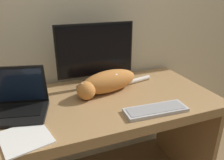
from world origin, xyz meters
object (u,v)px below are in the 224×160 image
monitor (96,57)px  laptop (19,104)px  external_keyboard (156,110)px  cat (107,82)px

monitor → laptop: size_ratio=1.54×
external_keyboard → cat: size_ratio=0.62×
laptop → cat: bearing=20.5°
laptop → external_keyboard: size_ratio=0.94×
cat → monitor: bearing=95.3°
laptop → external_keyboard: (0.71, -0.26, -0.04)m
laptop → cat: 0.55m
monitor → cat: bearing=-73.3°
cat → external_keyboard: bearing=-74.5°
monitor → external_keyboard: 0.54m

